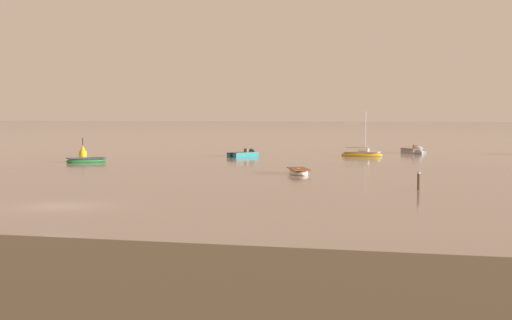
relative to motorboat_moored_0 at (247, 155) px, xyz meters
The scene contains 8 objects.
ground_plane 49.24m from the motorboat_moored_0, 86.53° to the right, with size 800.00×800.00×0.00m, color gray.
motorboat_moored_0 is the anchor object (origin of this frame).
rowboat_moored_1 26.12m from the motorboat_moored_0, 65.22° to the right, with size 2.85×4.42×0.66m.
sailboat_moored_1 13.38m from the motorboat_moored_0, 18.04° to the left, with size 5.01×1.97×5.48m.
rowboat_moored_2 19.33m from the motorboat_moored_0, 132.96° to the right, with size 4.09×3.78×0.66m.
motorboat_moored_3 21.91m from the motorboat_moored_0, 32.58° to the left, with size 3.65×5.20×1.70m.
channel_buoy 19.51m from the motorboat_moored_0, behind, with size 0.90×0.90×2.30m.
mooring_post_near 40.90m from the motorboat_moored_0, 58.62° to the right, with size 0.22×0.22×1.33m.
Camera 1 is at (21.04, -38.46, 5.11)m, focal length 55.35 mm.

